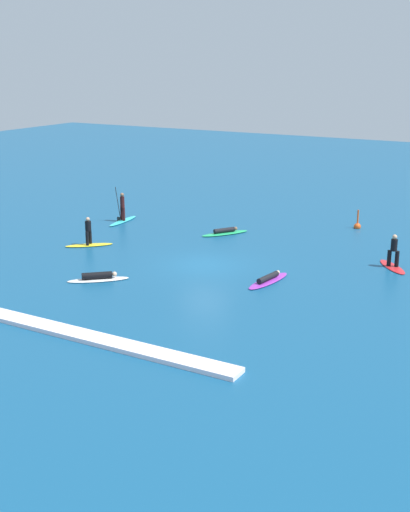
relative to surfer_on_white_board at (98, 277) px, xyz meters
The scene contains 9 objects.
ground_plane 5.80m from the surfer_on_white_board, 55.41° to the left, with size 120.00×120.00×0.00m, color navy.
surfer_on_white_board is the anchor object (origin of this frame).
surfer_on_teal_board 12.29m from the surfer_on_white_board, 120.73° to the left, with size 0.84×3.25×2.34m.
surfer_on_yellow_board 6.50m from the surfer_on_white_board, 132.93° to the left, with size 2.44×2.33×1.70m.
surfer_on_purple_board 8.30m from the surfer_on_white_board, 28.29° to the left, with size 1.20×3.28×0.37m.
surfer_on_red_board 15.09m from the surfer_on_white_board, 37.69° to the left, with size 2.20×2.49×1.76m.
surfer_on_green_board 11.07m from the surfer_on_white_board, 83.98° to the left, with size 2.35×3.02×0.40m.
marker_buoy 18.25m from the surfer_on_white_board, 64.68° to the left, with size 0.45×0.45×1.31m.
wave_crest 6.73m from the surfer_on_white_board, 60.72° to the right, with size 14.78×0.90×0.18m, color white.
Camera 1 is at (16.62, -29.24, 10.41)m, focal length 47.15 mm.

